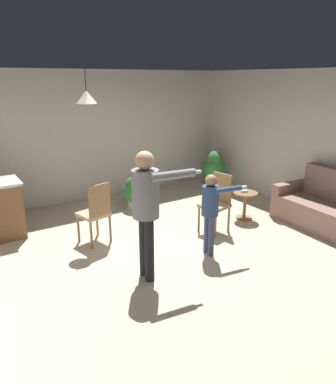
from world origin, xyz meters
The scene contains 13 objects.
ground centered at (0.00, 0.00, 0.00)m, with size 7.68×7.68×0.00m, color beige.
wall_back centered at (0.00, 3.20, 1.35)m, with size 6.40×0.10×2.70m, color beige.
wall_right centered at (3.20, 0.00, 1.35)m, with size 0.10×6.40×2.70m, color beige.
couch_floral centered at (2.68, -0.65, 0.33)m, with size 0.98×1.86×1.00m.
side_table_by_couch centered at (1.75, 0.44, 0.33)m, with size 0.44×0.44×0.52m.
person_adult centered at (-0.80, -0.35, 1.05)m, with size 0.81×0.56×1.70m.
person_child centered at (0.31, -0.29, 0.76)m, with size 0.61×0.42×1.23m.
dining_chair_by_counter centered at (-0.95, 0.97, 0.55)m, with size 0.50×0.50×1.00m.
dining_chair_near_wall centered at (0.96, 0.31, 0.55)m, with size 0.49×0.49×1.00m.
potted_plant_corner centered at (0.29, 2.06, 0.37)m, with size 0.43×0.43×0.66m.
potted_plant_by_wall centered at (2.60, 2.34, 0.49)m, with size 0.58×0.58×0.88m.
spare_remote_on_table centered at (1.73, 0.45, 0.54)m, with size 0.04×0.13×0.04m, color white.
ceiling_light_pendant centered at (-0.82, 1.40, 2.25)m, with size 0.32×0.32×0.55m.
Camera 1 is at (-2.89, -4.01, 2.53)m, focal length 33.50 mm.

